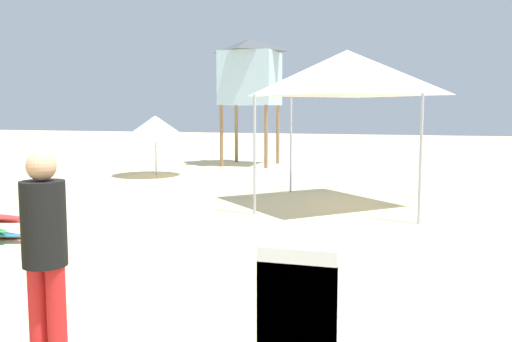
{
  "coord_description": "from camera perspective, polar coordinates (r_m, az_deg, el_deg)",
  "views": [
    {
      "loc": [
        2.68,
        -3.45,
        1.92
      ],
      "look_at": [
        0.69,
        3.2,
        1.15
      ],
      "focal_mm": 38.96,
      "sensor_mm": 36.0,
      "label": 1
    }
  ],
  "objects": [
    {
      "name": "beach_umbrella_left",
      "position": [
        16.29,
        -10.3,
        4.38
      ],
      "size": [
        2.01,
        2.01,
        1.75
      ],
      "color": "beige",
      "rests_on": "ground"
    },
    {
      "name": "lifeguard_tower",
      "position": [
        19.28,
        -0.58,
        10.13
      ],
      "size": [
        1.98,
        1.98,
        4.32
      ],
      "color": "olive",
      "rests_on": "ground"
    },
    {
      "name": "lifeguard_near_left",
      "position": [
        4.35,
        -20.88,
        -7.26
      ],
      "size": [
        0.32,
        0.32,
        1.62
      ],
      "color": "red",
      "rests_on": "ground"
    },
    {
      "name": "stacked_plastic_chairs",
      "position": [
        3.54,
        4.6,
        -14.69
      ],
      "size": [
        0.48,
        0.48,
        1.11
      ],
      "color": "silver",
      "rests_on": "ground"
    },
    {
      "name": "traffic_cone_near",
      "position": [
        5.88,
        5.29,
        -10.41
      ],
      "size": [
        0.32,
        0.32,
        0.46
      ],
      "primitive_type": "cone",
      "color": "orange",
      "rests_on": "ground"
    },
    {
      "name": "popup_canopy",
      "position": [
        11.2,
        9.29,
        9.89
      ],
      "size": [
        2.95,
        2.95,
        3.08
      ],
      "color": "#B2B2B7",
      "rests_on": "ground"
    }
  ]
}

